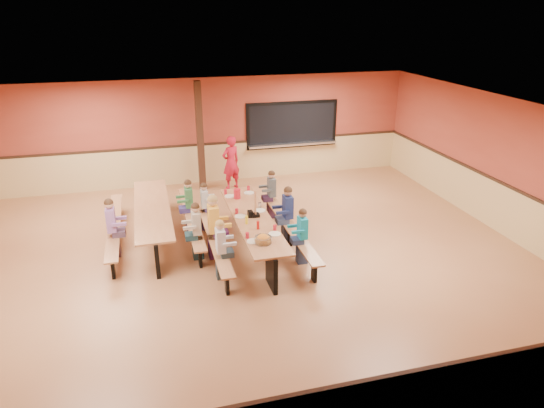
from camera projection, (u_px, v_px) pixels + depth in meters
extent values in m
plane|color=#915937|center=(241.00, 260.00, 9.88)|extent=(12.00, 12.00, 0.00)
cube|color=#9A3D2C|center=(205.00, 131.00, 13.79)|extent=(12.00, 0.04, 3.00)
cube|color=#9A3D2C|center=(337.00, 361.00, 4.84)|extent=(12.00, 0.04, 3.00)
cube|color=#9A3D2C|center=(504.00, 167.00, 10.75)|extent=(0.04, 10.00, 3.00)
cube|color=white|center=(237.00, 113.00, 8.75)|extent=(12.00, 10.00, 0.04)
cube|color=black|center=(292.00, 125.00, 14.36)|extent=(2.60, 0.06, 1.20)
cube|color=silver|center=(293.00, 144.00, 14.50)|extent=(2.70, 0.28, 0.06)
cube|color=#321B10|center=(200.00, 137.00, 13.20)|extent=(0.18, 0.18, 3.00)
cube|color=#A16640|center=(252.00, 218.00, 10.04)|extent=(0.75, 3.60, 0.04)
cube|color=black|center=(272.00, 270.00, 8.80)|extent=(0.08, 0.60, 0.70)
cube|color=black|center=(238.00, 207.00, 11.57)|extent=(0.08, 0.60, 0.70)
cube|color=#A16640|center=(213.00, 235.00, 9.95)|extent=(0.26, 3.60, 0.04)
cube|color=black|center=(214.00, 245.00, 10.04)|extent=(0.06, 0.18, 0.41)
cube|color=#A16640|center=(290.00, 227.00, 10.35)|extent=(0.26, 3.60, 0.04)
cube|color=black|center=(290.00, 236.00, 10.43)|extent=(0.06, 0.18, 0.41)
cube|color=#A16640|center=(152.00, 208.00, 10.56)|extent=(0.75, 3.60, 0.04)
cube|color=black|center=(157.00, 256.00, 9.31)|extent=(0.08, 0.60, 0.70)
cube|color=black|center=(151.00, 199.00, 12.08)|extent=(0.08, 0.60, 0.70)
cube|color=#A16640|center=(114.00, 224.00, 10.47)|extent=(0.26, 3.60, 0.04)
cube|color=black|center=(116.00, 233.00, 10.55)|extent=(0.06, 0.18, 0.41)
cube|color=#A16640|center=(191.00, 216.00, 10.86)|extent=(0.26, 3.60, 0.04)
cube|color=black|center=(192.00, 225.00, 10.95)|extent=(0.06, 0.18, 0.41)
imported|color=red|center=(231.00, 163.00, 13.52)|extent=(0.65, 0.55, 1.51)
cylinder|color=red|center=(237.00, 194.00, 10.99)|extent=(0.16, 0.16, 0.22)
cube|color=black|center=(250.00, 214.00, 10.04)|extent=(0.10, 0.14, 0.13)
cylinder|color=yellow|center=(247.00, 220.00, 9.71)|extent=(0.06, 0.06, 0.17)
cylinder|color=#B2140F|center=(258.00, 225.00, 9.48)|extent=(0.06, 0.06, 0.17)
cube|color=black|center=(255.00, 215.00, 10.07)|extent=(0.16, 0.16, 0.06)
cube|color=#A16640|center=(255.00, 203.00, 9.96)|extent=(0.02, 0.09, 0.50)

